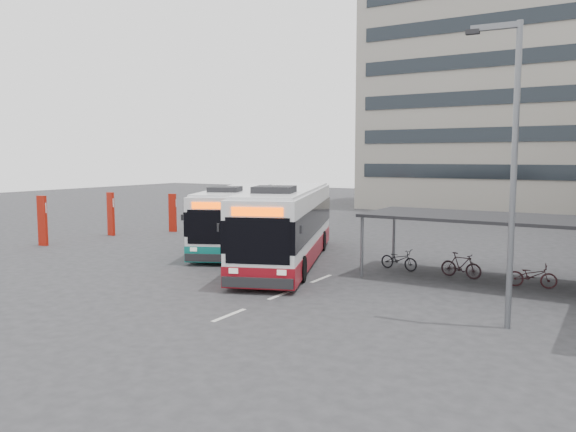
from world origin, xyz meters
The scene contains 11 objects.
ground centered at (0.00, 0.00, 0.00)m, with size 120.00×120.00×0.00m, color #28282B.
bike_shelter centered at (8.45, 3.00, 1.64)m, with size 10.00×4.00×2.54m.
office_block centered at (6.00, 36.00, 12.50)m, with size 30.00×15.00×25.00m, color gray.
road_markings centered at (2.50, -3.00, 0.01)m, with size 0.15×7.60×0.01m.
bus_main centered at (-0.45, 2.30, 1.69)m, with size 6.96×12.41×3.64m.
bus_teal centered at (-5.15, 4.86, 1.56)m, with size 7.00×11.35×3.36m.
pedestrian centered at (0.17, 1.27, 0.77)m, with size 0.57×0.37×1.55m, color black.
lamp_post centered at (9.87, -3.01, 4.79)m, with size 1.48×0.28×8.40m.
sign_totem_south centered at (-14.31, -0.39, 1.40)m, with size 0.59×0.27×2.72m.
sign_totem_mid centered at (-14.30, 4.31, 1.37)m, with size 0.57×0.22×2.65m.
sign_totem_north centered at (-12.25, 7.55, 1.27)m, with size 0.52×0.31×2.45m.
Camera 1 is at (12.62, -19.30, 4.78)m, focal length 35.00 mm.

